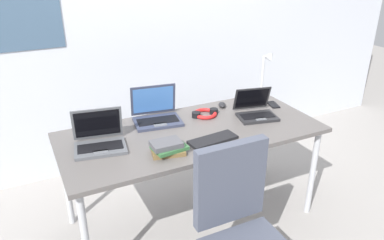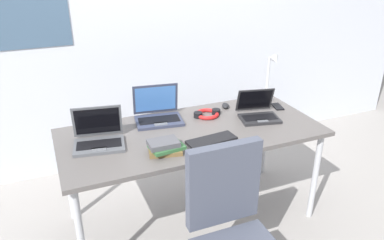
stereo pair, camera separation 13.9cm
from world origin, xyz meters
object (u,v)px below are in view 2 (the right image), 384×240
object	(u,v)px
laptop_far_corner	(158,114)
cell_phone	(277,106)
desk_lamp	(270,78)
book_stack	(165,147)
laptop_back_left	(258,113)
pill_bottle	(248,96)
laptop_center	(99,138)
computer_mouse	(225,106)
external_keyboard	(211,140)
headphones	(207,114)

from	to	relation	value
laptop_far_corner	cell_phone	size ratio (longest dim) A/B	2.70
desk_lamp	book_stack	world-z (taller)	desk_lamp
desk_lamp	laptop_back_left	xyz separation A→B (m)	(-0.27, -0.27, -0.16)
cell_phone	book_stack	world-z (taller)	book_stack
desk_lamp	pill_bottle	world-z (taller)	desk_lamp
pill_bottle	book_stack	xyz separation A→B (m)	(-0.90, -0.55, -0.00)
laptop_center	computer_mouse	world-z (taller)	laptop_center
pill_bottle	external_keyboard	bearing A→B (deg)	-137.49
laptop_center	headphones	world-z (taller)	laptop_center
laptop_far_corner	laptop_back_left	xyz separation A→B (m)	(0.69, -0.25, -0.01)
book_stack	desk_lamp	bearing A→B (deg)	24.72
book_stack	pill_bottle	bearing A→B (deg)	31.25
external_keyboard	book_stack	distance (m)	0.33
book_stack	laptop_far_corner	bearing A→B (deg)	76.98
desk_lamp	laptop_center	bearing A→B (deg)	-170.80
laptop_far_corner	pill_bottle	distance (m)	0.80
laptop_center	book_stack	distance (m)	0.44
pill_bottle	laptop_far_corner	bearing A→B (deg)	-174.60
laptop_center	laptop_back_left	world-z (taller)	laptop_center
external_keyboard	pill_bottle	distance (m)	0.79
headphones	laptop_center	bearing A→B (deg)	-170.16
headphones	pill_bottle	xyz separation A→B (m)	(0.43, 0.14, 0.03)
laptop_center	desk_lamp	bearing A→B (deg)	9.20
laptop_center	pill_bottle	distance (m)	1.29
desk_lamp	laptop_center	world-z (taller)	desk_lamp
laptop_back_left	cell_phone	size ratio (longest dim) A/B	2.40
external_keyboard	headphones	world-z (taller)	headphones
desk_lamp	pill_bottle	bearing A→B (deg)	161.42
laptop_back_left	headphones	world-z (taller)	laptop_back_left
computer_mouse	headphones	bearing A→B (deg)	-133.11
laptop_far_corner	computer_mouse	xyz separation A→B (m)	(0.56, 0.02, -0.03)
laptop_center	cell_phone	distance (m)	1.42
external_keyboard	pill_bottle	xyz separation A→B (m)	(0.58, 0.53, 0.03)
external_keyboard	computer_mouse	xyz separation A→B (m)	(0.35, 0.48, 0.01)
laptop_center	computer_mouse	bearing A→B (deg)	12.78
desk_lamp	headphones	distance (m)	0.63
cell_phone	pill_bottle	distance (m)	0.26
cell_phone	pill_bottle	xyz separation A→B (m)	(-0.15, 0.20, 0.04)
desk_lamp	computer_mouse	distance (m)	0.44
pill_bottle	laptop_center	bearing A→B (deg)	-167.17
external_keyboard	headphones	bearing A→B (deg)	63.80
cell_phone	pill_bottle	bearing A→B (deg)	140.53
cell_phone	headphones	size ratio (longest dim) A/B	0.64
laptop_far_corner	external_keyboard	size ratio (longest dim) A/B	1.11
desk_lamp	pill_bottle	xyz separation A→B (m)	(-0.17, 0.06, -0.16)
laptop_far_corner	computer_mouse	distance (m)	0.57
desk_lamp	cell_phone	distance (m)	0.24
laptop_far_corner	external_keyboard	world-z (taller)	laptop_far_corner
laptop_far_corner	book_stack	world-z (taller)	laptop_far_corner
desk_lamp	laptop_far_corner	distance (m)	0.97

